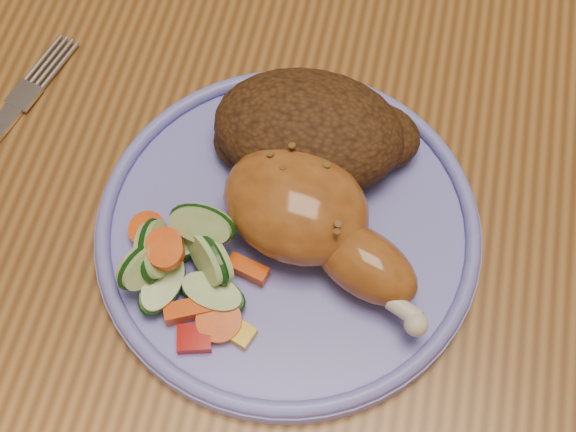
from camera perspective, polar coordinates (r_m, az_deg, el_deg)
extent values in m
plane|color=brown|center=(1.28, 5.68, -12.54)|extent=(4.00, 4.00, 0.00)
cube|color=brown|center=(0.61, 11.71, 5.95)|extent=(0.90, 1.40, 0.04)
cylinder|color=#4C2D16|center=(1.26, 1.15, 7.82)|extent=(0.04, 0.04, 0.41)
cylinder|color=#4C2D16|center=(1.27, 17.28, 4.72)|extent=(0.04, 0.04, 0.41)
cylinder|color=#6F6FD0|center=(0.53, 0.00, -1.06)|extent=(0.25, 0.25, 0.01)
torus|color=#6F6FD0|center=(0.52, 0.00, -0.52)|extent=(0.25, 0.25, 0.01)
ellipsoid|color=#9F5821|center=(0.50, 0.57, 0.83)|extent=(0.12, 0.10, 0.05)
ellipsoid|color=#9F5821|center=(0.49, 5.44, -3.36)|extent=(0.08, 0.07, 0.04)
sphere|color=beige|center=(0.48, 9.09, -7.61)|extent=(0.01, 0.01, 0.01)
ellipsoid|color=#422510|center=(0.53, 1.49, 6.11)|extent=(0.13, 0.09, 0.06)
ellipsoid|color=#422510|center=(0.54, 6.08, 5.69)|extent=(0.06, 0.05, 0.03)
ellipsoid|color=#422510|center=(0.54, -2.56, 5.33)|extent=(0.05, 0.05, 0.03)
cube|color=#A50A05|center=(0.49, -6.68, -8.65)|extent=(0.02, 0.02, 0.01)
cube|color=#E5A507|center=(0.49, -3.43, -8.31)|extent=(0.02, 0.02, 0.01)
cylinder|color=#ED5107|center=(0.49, -8.75, -2.14)|extent=(0.02, 0.02, 0.01)
cylinder|color=#ED5107|center=(0.52, -9.90, -1.05)|extent=(0.02, 0.03, 0.01)
cube|color=#ED5107|center=(0.50, -2.87, -3.82)|extent=(0.03, 0.02, 0.01)
cylinder|color=#ED5107|center=(0.49, -4.90, -7.44)|extent=(0.03, 0.03, 0.01)
cube|color=#ED5107|center=(0.50, -7.08, -6.67)|extent=(0.03, 0.02, 0.01)
cylinder|color=#ED5107|center=(0.49, -8.70, -2.51)|extent=(0.02, 0.02, 0.01)
cylinder|color=#B9D389|center=(0.50, -10.06, -3.32)|extent=(0.05, 0.05, 0.04)
cylinder|color=#B9D389|center=(0.51, -8.18, -2.00)|extent=(0.05, 0.05, 0.02)
cylinder|color=#B9D389|center=(0.50, -5.59, -2.89)|extent=(0.04, 0.05, 0.04)
cylinder|color=#B9D389|center=(0.50, -6.10, -0.56)|extent=(0.04, 0.04, 0.04)
cylinder|color=#B9D389|center=(0.50, -8.96, -4.85)|extent=(0.05, 0.05, 0.02)
cylinder|color=#B9D389|center=(0.50, -5.37, -5.53)|extent=(0.05, 0.05, 0.02)
cylinder|color=#B9D389|center=(0.50, -9.62, -2.40)|extent=(0.04, 0.04, 0.04)
cube|color=silver|center=(0.62, -18.26, 8.14)|extent=(0.04, 0.07, 0.00)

